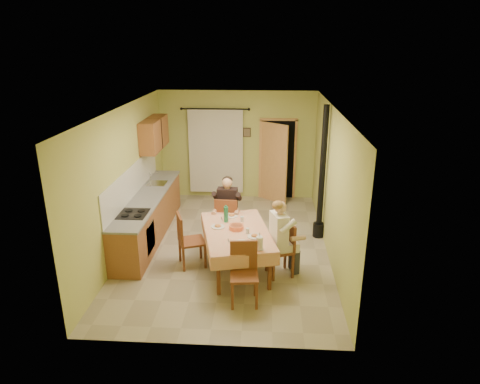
# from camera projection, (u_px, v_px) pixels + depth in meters

# --- Properties ---
(floor) EXTENTS (4.00, 6.00, 0.01)m
(floor) POSITION_uv_depth(u_px,v_px,m) (227.00, 246.00, 8.73)
(floor) COLOR tan
(floor) RESTS_ON ground
(room_shell) EXTENTS (4.04, 6.04, 2.82)m
(room_shell) POSITION_uv_depth(u_px,v_px,m) (227.00, 160.00, 8.12)
(room_shell) COLOR #C1C766
(room_shell) RESTS_ON ground
(kitchen_run) EXTENTS (0.64, 3.64, 1.56)m
(kitchen_run) POSITION_uv_depth(u_px,v_px,m) (149.00, 215.00, 9.04)
(kitchen_run) COLOR brown
(kitchen_run) RESTS_ON ground
(upper_cabinets) EXTENTS (0.35, 1.40, 0.70)m
(upper_cabinets) POSITION_uv_depth(u_px,v_px,m) (154.00, 134.00, 9.78)
(upper_cabinets) COLOR brown
(upper_cabinets) RESTS_ON room_shell
(curtain) EXTENTS (1.70, 0.07, 2.22)m
(curtain) POSITION_uv_depth(u_px,v_px,m) (216.00, 151.00, 11.06)
(curtain) COLOR black
(curtain) RESTS_ON ground
(doorway) EXTENTS (0.96, 0.57, 2.15)m
(doorway) POSITION_uv_depth(u_px,v_px,m) (276.00, 161.00, 10.99)
(doorway) COLOR black
(doorway) RESTS_ON ground
(dining_table) EXTENTS (1.52, 2.09, 0.76)m
(dining_table) POSITION_uv_depth(u_px,v_px,m) (237.00, 249.00, 7.78)
(dining_table) COLOR #E59E7A
(dining_table) RESTS_ON ground
(tableware) EXTENTS (0.95, 1.54, 0.33)m
(tableware) POSITION_uv_depth(u_px,v_px,m) (238.00, 230.00, 7.55)
(tableware) COLOR white
(tableware) RESTS_ON dining_table
(chair_far) EXTENTS (0.48, 0.48, 1.02)m
(chair_far) POSITION_uv_depth(u_px,v_px,m) (227.00, 230.00, 8.79)
(chair_far) COLOR brown
(chair_far) RESTS_ON ground
(chair_near) EXTENTS (0.47, 0.47, 1.00)m
(chair_near) POSITION_uv_depth(u_px,v_px,m) (244.00, 286.00, 6.78)
(chair_near) COLOR brown
(chair_near) RESTS_ON ground
(chair_right) EXTENTS (0.54, 0.54, 0.98)m
(chair_right) POSITION_uv_depth(u_px,v_px,m) (280.00, 260.00, 7.60)
(chair_right) COLOR brown
(chair_right) RESTS_ON ground
(chair_left) EXTENTS (0.59, 0.59, 1.02)m
(chair_left) POSITION_uv_depth(u_px,v_px,m) (191.00, 251.00, 7.92)
(chair_left) COLOR brown
(chair_left) RESTS_ON ground
(man_far) EXTENTS (0.59, 0.47, 1.39)m
(man_far) POSITION_uv_depth(u_px,v_px,m) (227.00, 203.00, 8.61)
(man_far) COLOR black
(man_far) RESTS_ON chair_far
(man_right) EXTENTS (0.58, 0.65, 1.39)m
(man_right) POSITION_uv_depth(u_px,v_px,m) (281.00, 230.00, 7.40)
(man_right) COLOR white
(man_right) RESTS_ON chair_right
(stove_flue) EXTENTS (0.24, 0.24, 2.80)m
(stove_flue) POSITION_uv_depth(u_px,v_px,m) (321.00, 191.00, 8.84)
(stove_flue) COLOR black
(stove_flue) RESTS_ON ground
(picture_back) EXTENTS (0.19, 0.03, 0.23)m
(picture_back) POSITION_uv_depth(u_px,v_px,m) (247.00, 132.00, 10.92)
(picture_back) COLOR black
(picture_back) RESTS_ON room_shell
(picture_right) EXTENTS (0.03, 0.31, 0.21)m
(picture_right) POSITION_uv_depth(u_px,v_px,m) (323.00, 146.00, 9.12)
(picture_right) COLOR brown
(picture_right) RESTS_ON room_shell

